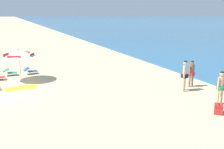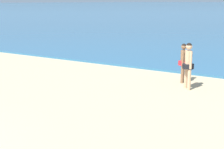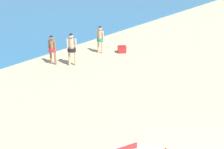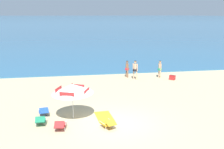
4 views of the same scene
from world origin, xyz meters
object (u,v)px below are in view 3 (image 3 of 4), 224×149
at_px(person_standing_near_shore, 52,48).
at_px(person_standing_beside, 100,38).
at_px(person_wading_in, 72,47).
at_px(cooler_box, 122,49).

relative_size(person_standing_near_shore, person_standing_beside, 0.97).
xyz_separation_m(person_standing_near_shore, person_wading_in, (0.53, -0.91, 0.09)).
bearing_deg(person_standing_beside, cooler_box, -46.23).
distance_m(person_standing_beside, cooler_box, 1.46).
distance_m(person_standing_beside, person_wading_in, 2.41).
height_order(person_standing_near_shore, person_standing_beside, person_standing_beside).
distance_m(person_standing_near_shore, person_standing_beside, 3.01).
bearing_deg(person_standing_beside, person_standing_near_shore, 166.54).
xyz_separation_m(person_standing_beside, person_wading_in, (-2.40, -0.21, 0.07)).
bearing_deg(person_standing_near_shore, cooler_box, -22.98).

